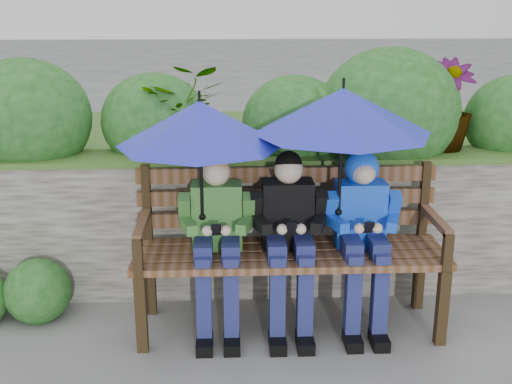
{
  "coord_description": "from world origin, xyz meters",
  "views": [
    {
      "loc": [
        -0.17,
        -3.67,
        2.1
      ],
      "look_at": [
        0.0,
        0.1,
        0.95
      ],
      "focal_mm": 45.0,
      "sensor_mm": 36.0,
      "label": 1
    }
  ],
  "objects_px": {
    "boy_middle": "(289,232)",
    "umbrella_left": "(200,123)",
    "boy_left": "(217,234)",
    "umbrella_right": "(343,111)",
    "boy_right": "(362,224)",
    "park_bench": "(289,238)"
  },
  "relations": [
    {
      "from": "park_bench",
      "to": "boy_middle",
      "type": "height_order",
      "value": "boy_middle"
    },
    {
      "from": "boy_right",
      "to": "umbrella_right",
      "type": "xyz_separation_m",
      "value": [
        -0.16,
        -0.01,
        0.73
      ]
    },
    {
      "from": "boy_middle",
      "to": "boy_right",
      "type": "distance_m",
      "value": 0.47
    },
    {
      "from": "boy_middle",
      "to": "umbrella_right",
      "type": "relative_size",
      "value": 1.07
    },
    {
      "from": "umbrella_right",
      "to": "boy_left",
      "type": "bearing_deg",
      "value": -179.59
    },
    {
      "from": "boy_right",
      "to": "umbrella_right",
      "type": "bearing_deg",
      "value": -177.44
    },
    {
      "from": "park_bench",
      "to": "umbrella_right",
      "type": "height_order",
      "value": "umbrella_right"
    },
    {
      "from": "park_bench",
      "to": "umbrella_left",
      "type": "xyz_separation_m",
      "value": [
        -0.55,
        -0.08,
        0.78
      ]
    },
    {
      "from": "boy_middle",
      "to": "umbrella_left",
      "type": "distance_m",
      "value": 0.88
    },
    {
      "from": "park_bench",
      "to": "boy_left",
      "type": "relative_size",
      "value": 1.7
    },
    {
      "from": "boy_left",
      "to": "boy_middle",
      "type": "xyz_separation_m",
      "value": [
        0.45,
        -0.0,
        0.0
      ]
    },
    {
      "from": "park_bench",
      "to": "umbrella_left",
      "type": "height_order",
      "value": "umbrella_left"
    },
    {
      "from": "boy_left",
      "to": "umbrella_right",
      "type": "height_order",
      "value": "umbrella_right"
    },
    {
      "from": "boy_left",
      "to": "boy_middle",
      "type": "distance_m",
      "value": 0.45
    },
    {
      "from": "park_bench",
      "to": "boy_right",
      "type": "relative_size",
      "value": 1.7
    },
    {
      "from": "boy_right",
      "to": "umbrella_right",
      "type": "relative_size",
      "value": 1.06
    },
    {
      "from": "boy_middle",
      "to": "boy_right",
      "type": "height_order",
      "value": "boy_middle"
    },
    {
      "from": "boy_left",
      "to": "umbrella_right",
      "type": "bearing_deg",
      "value": 0.41
    },
    {
      "from": "boy_middle",
      "to": "umbrella_left",
      "type": "xyz_separation_m",
      "value": [
        -0.54,
        0.01,
        0.7
      ]
    },
    {
      "from": "boy_left",
      "to": "umbrella_right",
      "type": "distance_m",
      "value": 1.09
    },
    {
      "from": "boy_left",
      "to": "umbrella_left",
      "type": "bearing_deg",
      "value": 173.35
    },
    {
      "from": "boy_right",
      "to": "umbrella_left",
      "type": "relative_size",
      "value": 1.14
    }
  ]
}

